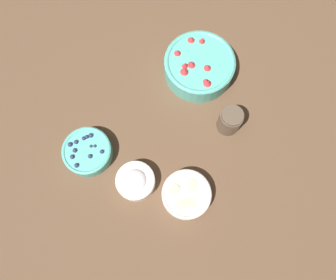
{
  "coord_description": "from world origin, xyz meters",
  "views": [
    {
      "loc": [
        -0.25,
        -0.19,
        1.06
      ],
      "look_at": [
        -0.02,
        0.0,
        0.05
      ],
      "focal_mm": 35.0,
      "sensor_mm": 36.0,
      "label": 1
    }
  ],
  "objects": [
    {
      "name": "bowl_strawberries",
      "position": [
        0.26,
        0.09,
        0.04
      ],
      "size": [
        0.24,
        0.24,
        0.1
      ],
      "color": "#56B7A8",
      "rests_on": "ground_plane"
    },
    {
      "name": "bowl_bananas",
      "position": [
        -0.12,
        -0.15,
        0.03
      ],
      "size": [
        0.15,
        0.15,
        0.05
      ],
      "color": "silver",
      "rests_on": "ground_plane"
    },
    {
      "name": "ground_plane",
      "position": [
        0.0,
        0.0,
        0.0
      ],
      "size": [
        4.0,
        4.0,
        0.0
      ],
      "primitive_type": "plane",
      "color": "brown"
    },
    {
      "name": "bowl_cream",
      "position": [
        -0.19,
        0.0,
        0.03
      ],
      "size": [
        0.12,
        0.12,
        0.06
      ],
      "color": "white",
      "rests_on": "ground_plane"
    },
    {
      "name": "jar_chocolate",
      "position": [
        0.16,
        -0.11,
        0.05
      ],
      "size": [
        0.08,
        0.08,
        0.1
      ],
      "color": "brown",
      "rests_on": "ground_plane"
    },
    {
      "name": "bowl_blueberries",
      "position": [
        -0.21,
        0.18,
        0.03
      ],
      "size": [
        0.16,
        0.16,
        0.06
      ],
      "color": "#56B7A8",
      "rests_on": "ground_plane"
    }
  ]
}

